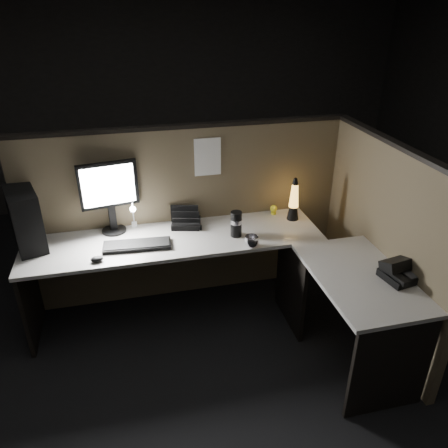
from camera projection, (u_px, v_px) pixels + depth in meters
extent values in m
plane|color=black|center=(211.00, 360.00, 3.24)|extent=(6.00, 6.00, 0.00)
plane|color=#282623|center=(158.00, 96.00, 5.21)|extent=(6.00, 0.00, 6.00)
cube|color=brown|center=(187.00, 216.00, 3.70)|extent=(2.66, 0.06, 1.50)
cube|color=brown|center=(381.00, 245.00, 3.25)|extent=(0.06, 1.66, 1.50)
cube|color=beige|center=(175.00, 240.00, 3.40)|extent=(2.30, 0.60, 0.03)
cube|color=beige|center=(360.00, 277.00, 2.94)|extent=(0.60, 1.00, 0.03)
cube|color=black|center=(30.00, 298.00, 3.33)|extent=(0.03, 0.55, 0.70)
cube|color=black|center=(391.00, 369.00, 2.70)|extent=(0.55, 0.03, 0.70)
cube|color=black|center=(290.00, 285.00, 3.49)|extent=(0.03, 0.55, 0.70)
cube|color=black|center=(25.00, 218.00, 3.20)|extent=(0.31, 0.46, 0.45)
cylinder|color=black|center=(114.00, 230.00, 3.49)|extent=(0.19, 0.19, 0.02)
cube|color=black|center=(113.00, 216.00, 3.45)|extent=(0.06, 0.05, 0.21)
cube|color=black|center=(108.00, 185.00, 3.32)|extent=(0.45, 0.11, 0.36)
cube|color=white|center=(108.00, 186.00, 3.31)|extent=(0.39, 0.07, 0.31)
cube|color=black|center=(137.00, 245.00, 3.27)|extent=(0.51, 0.21, 0.02)
ellipsoid|color=black|center=(97.00, 259.00, 3.08)|extent=(0.10, 0.07, 0.04)
cube|color=silver|center=(134.00, 224.00, 3.57)|extent=(0.04, 0.05, 0.03)
cylinder|color=silver|center=(133.00, 212.00, 3.51)|extent=(0.01, 0.01, 0.19)
cylinder|color=silver|center=(132.00, 205.00, 3.42)|extent=(0.01, 0.13, 0.01)
sphere|color=white|center=(133.00, 209.00, 3.36)|extent=(0.05, 0.05, 0.05)
cube|color=black|center=(186.00, 223.00, 3.57)|extent=(0.27, 0.25, 0.05)
cube|color=black|center=(187.00, 221.00, 3.52)|extent=(0.22, 0.07, 0.08)
cube|color=black|center=(184.00, 212.00, 3.59)|extent=(0.22, 0.07, 0.15)
cone|color=black|center=(293.00, 213.00, 3.66)|extent=(0.10, 0.10, 0.12)
cone|color=#F3AA40|center=(294.00, 196.00, 3.59)|extent=(0.08, 0.08, 0.20)
sphere|color=#8C5F14|center=(294.00, 202.00, 3.62)|extent=(0.04, 0.04, 0.04)
sphere|color=#8C5F14|center=(294.00, 195.00, 3.58)|extent=(0.03, 0.03, 0.03)
cone|color=black|center=(295.00, 181.00, 3.53)|extent=(0.05, 0.05, 0.05)
cylinder|color=black|center=(236.00, 224.00, 3.38)|extent=(0.09, 0.09, 0.21)
imported|color=silver|center=(252.00, 241.00, 3.26)|extent=(0.13, 0.13, 0.09)
sphere|color=yellow|center=(274.00, 209.00, 3.75)|extent=(0.06, 0.06, 0.06)
cube|color=white|center=(208.00, 157.00, 3.47)|extent=(0.21, 0.00, 0.31)
cube|color=black|center=(401.00, 275.00, 2.89)|extent=(0.27, 0.25, 0.05)
cube|color=black|center=(399.00, 264.00, 2.90)|extent=(0.26, 0.18, 0.11)
cube|color=black|center=(397.00, 277.00, 2.82)|extent=(0.08, 0.18, 0.04)
cube|color=#3F3F42|center=(412.00, 273.00, 2.86)|extent=(0.12, 0.12, 0.00)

